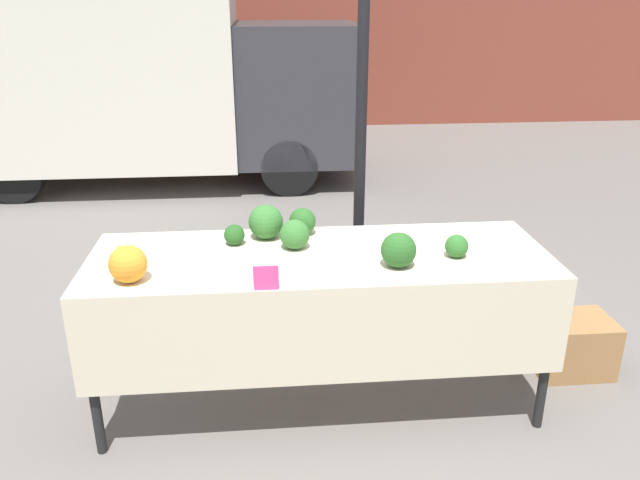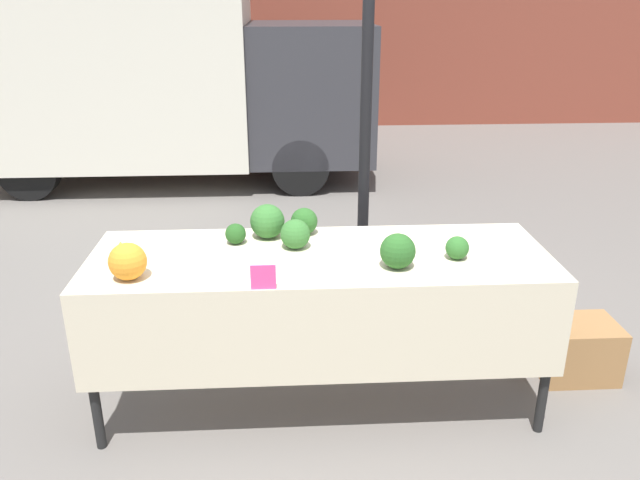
# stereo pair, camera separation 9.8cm
# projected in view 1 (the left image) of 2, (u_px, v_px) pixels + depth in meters

# --- Properties ---
(ground_plane) EXTENTS (40.00, 40.00, 0.00)m
(ground_plane) POSITION_uv_depth(u_px,v_px,m) (320.00, 398.00, 3.55)
(ground_plane) COLOR slate
(tent_pole) EXTENTS (0.07, 0.07, 2.39)m
(tent_pole) POSITION_uv_depth(u_px,v_px,m) (360.00, 158.00, 3.87)
(tent_pole) COLOR black
(tent_pole) RESTS_ON ground_plane
(parked_truck) EXTENTS (4.57, 1.82, 2.43)m
(parked_truck) POSITION_uv_depth(u_px,v_px,m) (146.00, 75.00, 7.23)
(parked_truck) COLOR silver
(parked_truck) RESTS_ON ground_plane
(market_table) EXTENTS (2.38, 0.81, 0.89)m
(market_table) POSITION_uv_depth(u_px,v_px,m) (321.00, 279.00, 3.20)
(market_table) COLOR beige
(market_table) RESTS_ON ground_plane
(orange_cauliflower) EXTENTS (0.18, 0.18, 0.18)m
(orange_cauliflower) POSITION_uv_depth(u_px,v_px,m) (128.00, 264.00, 2.89)
(orange_cauliflower) COLOR orange
(orange_cauliflower) RESTS_ON market_table
(romanesco_head) EXTENTS (0.12, 0.12, 0.10)m
(romanesco_head) POSITION_uv_depth(u_px,v_px,m) (120.00, 253.00, 3.12)
(romanesco_head) COLOR #93B238
(romanesco_head) RESTS_ON market_table
(broccoli_head_0) EXTENTS (0.12, 0.12, 0.12)m
(broccoli_head_0) POSITION_uv_depth(u_px,v_px,m) (457.00, 246.00, 3.17)
(broccoli_head_0) COLOR #2D6628
(broccoli_head_0) RESTS_ON market_table
(broccoli_head_1) EXTENTS (0.11, 0.11, 0.11)m
(broccoli_head_1) POSITION_uv_depth(u_px,v_px,m) (234.00, 235.00, 3.33)
(broccoli_head_1) COLOR #23511E
(broccoli_head_1) RESTS_ON market_table
(broccoli_head_2) EXTENTS (0.19, 0.19, 0.19)m
(broccoli_head_2) POSITION_uv_depth(u_px,v_px,m) (266.00, 222.00, 3.41)
(broccoli_head_2) COLOR #336B2D
(broccoli_head_2) RESTS_ON market_table
(broccoli_head_3) EXTENTS (0.18, 0.18, 0.18)m
(broccoli_head_3) POSITION_uv_depth(u_px,v_px,m) (399.00, 250.00, 3.05)
(broccoli_head_3) COLOR #285B23
(broccoli_head_3) RESTS_ON market_table
(broccoli_head_4) EXTENTS (0.15, 0.15, 0.15)m
(broccoli_head_4) POSITION_uv_depth(u_px,v_px,m) (302.00, 221.00, 3.47)
(broccoli_head_4) COLOR #285B23
(broccoli_head_4) RESTS_ON market_table
(broccoli_head_5) EXTENTS (0.16, 0.16, 0.16)m
(broccoli_head_5) POSITION_uv_depth(u_px,v_px,m) (295.00, 234.00, 3.27)
(broccoli_head_5) COLOR #336B2D
(broccoli_head_5) RESTS_ON market_table
(price_sign) EXTENTS (0.12, 0.01, 0.12)m
(price_sign) POSITION_uv_depth(u_px,v_px,m) (266.00, 278.00, 2.82)
(price_sign) COLOR #EF4793
(price_sign) RESTS_ON market_table
(produce_crate) EXTENTS (0.44, 0.34, 0.34)m
(produce_crate) POSITION_uv_depth(u_px,v_px,m) (572.00, 345.00, 3.76)
(produce_crate) COLOR #9E7042
(produce_crate) RESTS_ON ground_plane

